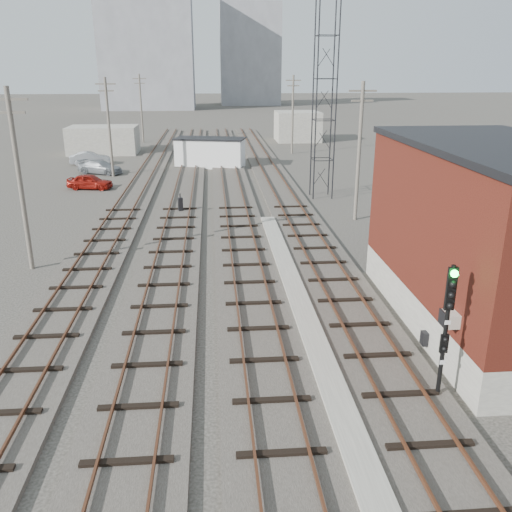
{
  "coord_description": "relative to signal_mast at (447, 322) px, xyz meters",
  "views": [
    {
      "loc": [
        -3.12,
        -6.99,
        9.79
      ],
      "look_at": [
        -1.35,
        14.7,
        2.2
      ],
      "focal_mm": 38.0,
      "sensor_mm": 36.0,
      "label": 1
    }
  ],
  "objects": [
    {
      "name": "utility_pole_left_b",
      "position": [
        -16.2,
        38.02,
        2.13
      ],
      "size": [
        1.8,
        0.24,
        9.0
      ],
      "color": "#595147",
      "rests_on": "ground"
    },
    {
      "name": "shed_right",
      "position": [
        5.3,
        63.02,
        -0.67
      ],
      "size": [
        6.0,
        6.0,
        4.0
      ],
      "primitive_type": "cube",
      "color": "gray",
      "rests_on": "ground"
    },
    {
      "name": "utility_pole_left_c",
      "position": [
        -16.2,
        63.02,
        2.13
      ],
      "size": [
        1.8,
        0.24,
        9.0
      ],
      "color": "#595147",
      "rests_on": "ground"
    },
    {
      "name": "car_grey",
      "position": [
        -17.67,
        39.59,
        -2.03
      ],
      "size": [
        4.8,
        3.47,
        1.29
      ],
      "primitive_type": "imported",
      "rotation": [
        0.0,
        0.0,
        1.15
      ],
      "color": "gray",
      "rests_on": "ground"
    },
    {
      "name": "track_mid_left",
      "position": [
        -9.2,
        32.02,
        -2.57
      ],
      "size": [
        3.2,
        90.0,
        0.39
      ],
      "color": "#332D28",
      "rests_on": "ground"
    },
    {
      "name": "car_silver",
      "position": [
        -19.73,
        44.95,
        -1.99
      ],
      "size": [
        4.3,
        1.98,
        1.37
      ],
      "primitive_type": "imported",
      "rotation": [
        0.0,
        0.0,
        1.7
      ],
      "color": "#96999D",
      "rests_on": "ground"
    },
    {
      "name": "switch_stand",
      "position": [
        -9.12,
        23.66,
        -2.04
      ],
      "size": [
        0.39,
        0.39,
        1.33
      ],
      "rotation": [
        0.0,
        0.0,
        0.32
      ],
      "color": "black",
      "rests_on": "ground"
    },
    {
      "name": "track_mid_right",
      "position": [
        -5.2,
        32.02,
        -2.57
      ],
      "size": [
        3.2,
        90.0,
        0.39
      ],
      "color": "#332D28",
      "rests_on": "ground"
    },
    {
      "name": "utility_pole_left_a",
      "position": [
        -16.2,
        13.02,
        2.13
      ],
      "size": [
        1.8,
        0.24,
        9.0
      ],
      "color": "#595147",
      "rests_on": "ground"
    },
    {
      "name": "utility_pole_right_a",
      "position": [
        2.8,
        21.02,
        2.13
      ],
      "size": [
        1.8,
        0.24,
        9.0
      ],
      "color": "#595147",
      "rests_on": "ground"
    },
    {
      "name": "platform_curb",
      "position": [
        -3.2,
        7.02,
        -2.54
      ],
      "size": [
        0.9,
        28.0,
        0.26
      ],
      "primitive_type": "cube",
      "color": "gray",
      "rests_on": "ground"
    },
    {
      "name": "utility_pole_right_b",
      "position": [
        2.8,
        51.02,
        2.13
      ],
      "size": [
        1.8,
        0.24,
        9.0
      ],
      "color": "#595147",
      "rests_on": "ground"
    },
    {
      "name": "signal_mast",
      "position": [
        0.0,
        0.0,
        0.0
      ],
      "size": [
        0.4,
        0.42,
        4.45
      ],
      "color": "gray",
      "rests_on": "ground"
    },
    {
      "name": "ground",
      "position": [
        -3.7,
        53.02,
        -2.67
      ],
      "size": [
        320.0,
        320.0,
        0.0
      ],
      "primitive_type": "plane",
      "color": "#282621",
      "rests_on": "ground"
    },
    {
      "name": "apartment_left",
      "position": [
        -21.7,
        128.02,
        12.33
      ],
      "size": [
        22.0,
        14.0,
        30.0
      ],
      "primitive_type": "cube",
      "color": "gray",
      "rests_on": "ground"
    },
    {
      "name": "track_right",
      "position": [
        -1.2,
        32.02,
        -2.57
      ],
      "size": [
        3.2,
        90.0,
        0.39
      ],
      "color": "#332D28",
      "rests_on": "ground"
    },
    {
      "name": "brick_building",
      "position": [
        3.8,
        5.02,
        0.96
      ],
      "size": [
        6.54,
        12.2,
        7.22
      ],
      "color": "gray",
      "rests_on": "ground"
    },
    {
      "name": "car_red",
      "position": [
        -17.2,
        32.45,
        -2.03
      ],
      "size": [
        3.98,
        2.18,
        1.28
      ],
      "primitive_type": "imported",
      "rotation": [
        0.0,
        0.0,
        1.39
      ],
      "color": "maroon",
      "rests_on": "ground"
    },
    {
      "name": "apartment_right",
      "position": [
        4.3,
        143.02,
        10.33
      ],
      "size": [
        16.0,
        12.0,
        26.0
      ],
      "primitive_type": "cube",
      "color": "gray",
      "rests_on": "ground"
    },
    {
      "name": "lattice_tower",
      "position": [
        1.8,
        28.02,
        4.83
      ],
      "size": [
        1.6,
        1.6,
        15.0
      ],
      "color": "black",
      "rests_on": "ground"
    },
    {
      "name": "site_trailer",
      "position": [
        -6.98,
        42.53,
        -1.16
      ],
      "size": [
        7.62,
        4.67,
        2.99
      ],
      "rotation": [
        0.0,
        0.0,
        -0.24
      ],
      "color": "white",
      "rests_on": "ground"
    },
    {
      "name": "shed_left",
      "position": [
        -19.7,
        53.02,
        -1.07
      ],
      "size": [
        8.0,
        5.0,
        3.2
      ],
      "primitive_type": "cube",
      "color": "gray",
      "rests_on": "ground"
    },
    {
      "name": "track_left",
      "position": [
        -13.2,
        32.02,
        -2.57
      ],
      "size": [
        3.2,
        90.0,
        0.39
      ],
      "color": "#332D28",
      "rests_on": "ground"
    }
  ]
}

